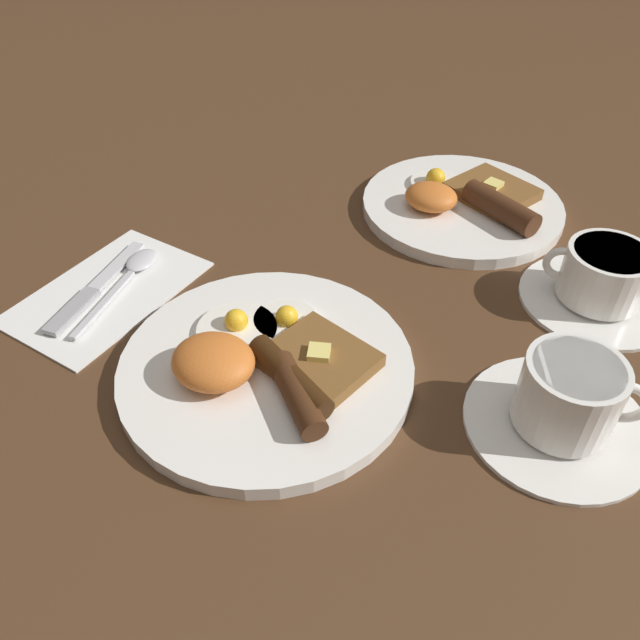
% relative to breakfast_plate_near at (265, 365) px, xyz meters
% --- Properties ---
extents(ground_plane, '(3.00, 3.00, 0.00)m').
position_rel_breakfast_plate_near_xyz_m(ground_plane, '(-0.00, 0.00, -0.01)').
color(ground_plane, '#4C301C').
extents(breakfast_plate_near, '(0.27, 0.27, 0.05)m').
position_rel_breakfast_plate_near_xyz_m(breakfast_plate_near, '(0.00, 0.00, 0.00)').
color(breakfast_plate_near, white).
rests_on(breakfast_plate_near, ground_plane).
extents(breakfast_plate_far, '(0.25, 0.25, 0.04)m').
position_rel_breakfast_plate_near_xyz_m(breakfast_plate_far, '(0.09, 0.36, -0.00)').
color(breakfast_plate_far, white).
rests_on(breakfast_plate_far, ground_plane).
extents(teacup_near, '(0.16, 0.16, 0.07)m').
position_rel_breakfast_plate_near_xyz_m(teacup_near, '(0.26, 0.06, 0.02)').
color(teacup_near, white).
rests_on(teacup_near, ground_plane).
extents(teacup_far, '(0.16, 0.16, 0.06)m').
position_rel_breakfast_plate_near_xyz_m(teacup_far, '(0.26, 0.25, 0.01)').
color(teacup_far, white).
rests_on(teacup_far, ground_plane).
extents(napkin, '(0.15, 0.22, 0.01)m').
position_rel_breakfast_plate_near_xyz_m(napkin, '(-0.22, 0.03, -0.01)').
color(napkin, white).
rests_on(napkin, ground_plane).
extents(knife, '(0.03, 0.17, 0.01)m').
position_rel_breakfast_plate_near_xyz_m(knife, '(-0.23, 0.02, -0.01)').
color(knife, silver).
rests_on(knife, napkin).
extents(spoon, '(0.04, 0.16, 0.01)m').
position_rel_breakfast_plate_near_xyz_m(spoon, '(-0.21, 0.07, -0.00)').
color(spoon, silver).
rests_on(spoon, napkin).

